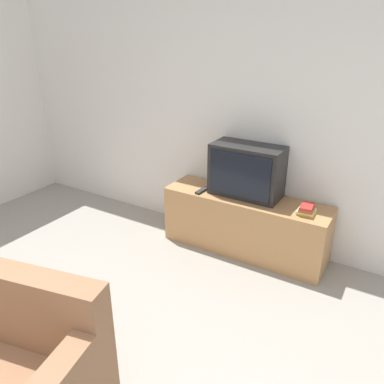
{
  "coord_description": "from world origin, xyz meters",
  "views": [
    {
      "loc": [
        1.42,
        -0.37,
        2.09
      ],
      "look_at": [
        -0.16,
        2.24,
        0.77
      ],
      "focal_mm": 35.0,
      "sensor_mm": 36.0,
      "label": 1
    }
  ],
  "objects": [
    {
      "name": "remote_on_stand",
      "position": [
        -0.29,
        2.65,
        0.6
      ],
      "size": [
        0.06,
        0.2,
        0.02
      ],
      "rotation": [
        0.0,
        0.0,
        -0.08
      ],
      "color": "#2D2D2D",
      "rests_on": "tv_stand"
    },
    {
      "name": "wall_back",
      "position": [
        0.0,
        3.03,
        1.3
      ],
      "size": [
        9.0,
        0.06,
        2.6
      ],
      "color": "white",
      "rests_on": "ground_plane"
    },
    {
      "name": "book_stack",
      "position": [
        0.75,
        2.7,
        0.63
      ],
      "size": [
        0.16,
        0.18,
        0.09
      ],
      "color": "gold",
      "rests_on": "tv_stand"
    },
    {
      "name": "television",
      "position": [
        0.11,
        2.81,
        0.84
      ],
      "size": [
        0.69,
        0.35,
        0.51
      ],
      "color": "black",
      "rests_on": "tv_stand"
    },
    {
      "name": "tv_stand",
      "position": [
        0.15,
        2.75,
        0.3
      ],
      "size": [
        1.65,
        0.45,
        0.59
      ],
      "color": "tan",
      "rests_on": "ground_plane"
    }
  ]
}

